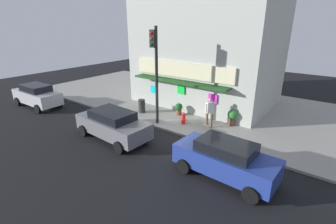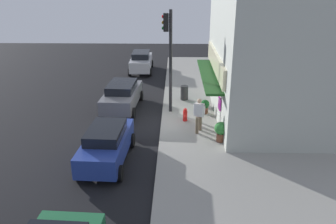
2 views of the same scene
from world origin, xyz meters
TOP-DOWN VIEW (x-y plane):
  - ground_plane at (0.00, 0.00)m, footprint 48.49×48.49m
  - sidewalk at (0.00, 5.84)m, footprint 32.32×11.68m
  - corner_building at (-1.34, 6.57)m, footprint 9.87×7.92m
  - traffic_light at (-1.45, 0.38)m, footprint 0.32×0.58m
  - fire_hydrant at (-0.03, 1.31)m, footprint 0.48×0.24m
  - trash_can at (-3.54, 1.34)m, footprint 0.49×0.49m
  - pedestrian at (1.39, 1.96)m, footprint 0.60×0.60m
  - potted_plant_by_doorway at (2.46, 2.94)m, footprint 0.62×0.62m
  - potted_plant_by_window at (-1.18, 2.48)m, footprint 0.50×0.50m
  - parked_car_silver at (-11.05, -2.17)m, footprint 4.31×1.97m
  - parked_car_grey at (-2.18, -2.46)m, footprint 4.52×2.21m
  - parked_car_blue at (4.26, -2.16)m, footprint 4.23×2.04m

SIDE VIEW (x-z plane):
  - ground_plane at x=0.00m, z-range 0.00..0.00m
  - sidewalk at x=0.00m, z-range 0.00..0.13m
  - fire_hydrant at x=-0.03m, z-range 0.11..0.85m
  - potted_plant_by_window at x=-1.18m, z-range 0.18..0.99m
  - trash_can at x=-3.54m, z-range 0.13..1.04m
  - potted_plant_by_doorway at x=2.46m, z-range 0.22..1.21m
  - parked_car_blue at x=4.26m, z-range 0.04..1.64m
  - parked_car_grey at x=-2.18m, z-range 0.04..1.65m
  - parked_car_silver at x=-11.05m, z-range 0.03..1.72m
  - pedestrian at x=1.39m, z-range 0.23..2.01m
  - traffic_light at x=-1.45m, z-range 0.91..6.69m
  - corner_building at x=-1.34m, z-range 0.12..7.63m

